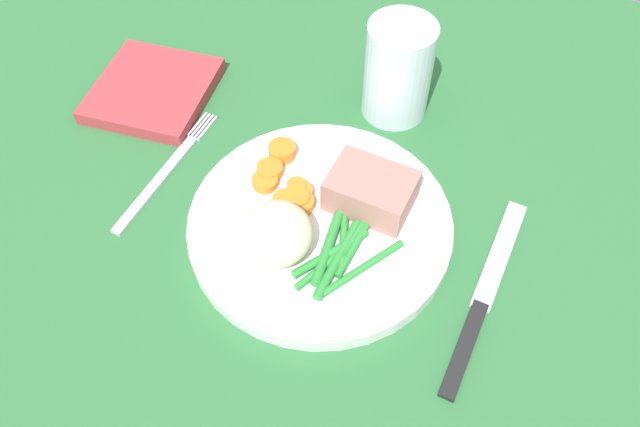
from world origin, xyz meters
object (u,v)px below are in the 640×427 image
at_px(fork, 167,171).
at_px(dinner_plate, 320,225).
at_px(meat_portion, 371,191).
at_px(knife, 484,297).
at_px(napkin, 153,90).
at_px(water_glass, 397,76).

bearing_deg(fork, dinner_plate, 5.39).
xyz_separation_m(dinner_plate, meat_portion, (0.03, 0.04, 0.03)).
relative_size(dinner_plate, knife, 1.16).
distance_m(meat_portion, fork, 0.20).
bearing_deg(meat_portion, napkin, 170.73).
bearing_deg(knife, fork, 176.91).
bearing_deg(water_glass, fork, -133.05).
relative_size(dinner_plate, fork, 1.43).
height_order(knife, napkin, napkin).
xyz_separation_m(knife, napkin, (-0.39, 0.08, 0.01)).
distance_m(dinner_plate, meat_portion, 0.06).
relative_size(meat_portion, water_glass, 0.71).
relative_size(fork, water_glass, 1.59).
distance_m(dinner_plate, water_glass, 0.18).
relative_size(fork, napkin, 1.35).
bearing_deg(water_glass, napkin, -158.57).
bearing_deg(fork, meat_portion, 15.97).
height_order(knife, water_glass, water_glass).
xyz_separation_m(meat_portion, water_glass, (-0.03, 0.14, 0.01)).
xyz_separation_m(dinner_plate, water_glass, (0.00, 0.18, 0.04)).
distance_m(meat_portion, napkin, 0.27).
distance_m(fork, napkin, 0.11).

